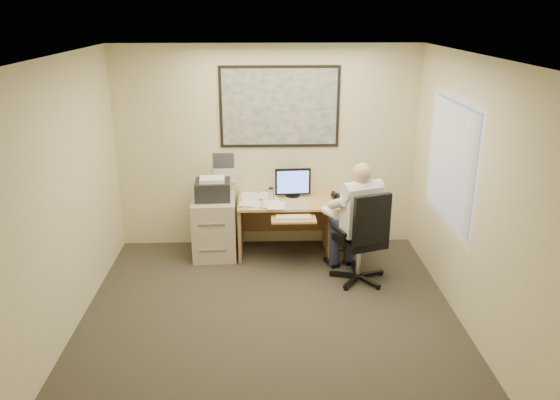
{
  "coord_description": "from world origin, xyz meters",
  "views": [
    {
      "loc": [
        -0.06,
        -4.82,
        3.11
      ],
      "look_at": [
        0.14,
        1.3,
        0.95
      ],
      "focal_mm": 35.0,
      "sensor_mm": 36.0,
      "label": 1
    }
  ],
  "objects_px": {
    "desk": "(324,221)",
    "person": "(360,223)",
    "filing_cabinet": "(214,222)",
    "office_chair": "(358,256)"
  },
  "relations": [
    {
      "from": "office_chair",
      "to": "person",
      "type": "height_order",
      "value": "person"
    },
    {
      "from": "filing_cabinet",
      "to": "person",
      "type": "relative_size",
      "value": 0.74
    },
    {
      "from": "person",
      "to": "desk",
      "type": "bearing_deg",
      "value": 92.44
    },
    {
      "from": "desk",
      "to": "person",
      "type": "relative_size",
      "value": 1.1
    },
    {
      "from": "filing_cabinet",
      "to": "office_chair",
      "type": "xyz_separation_m",
      "value": [
        1.77,
        -0.84,
        -0.12
      ]
    },
    {
      "from": "desk",
      "to": "person",
      "type": "height_order",
      "value": "person"
    },
    {
      "from": "office_chair",
      "to": "person",
      "type": "relative_size",
      "value": 0.8
    },
    {
      "from": "desk",
      "to": "office_chair",
      "type": "xyz_separation_m",
      "value": [
        0.32,
        -0.87,
        -0.1
      ]
    },
    {
      "from": "desk",
      "to": "person",
      "type": "xyz_separation_m",
      "value": [
        0.33,
        -0.79,
        0.29
      ]
    },
    {
      "from": "desk",
      "to": "filing_cabinet",
      "type": "bearing_deg",
      "value": -178.63
    }
  ]
}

